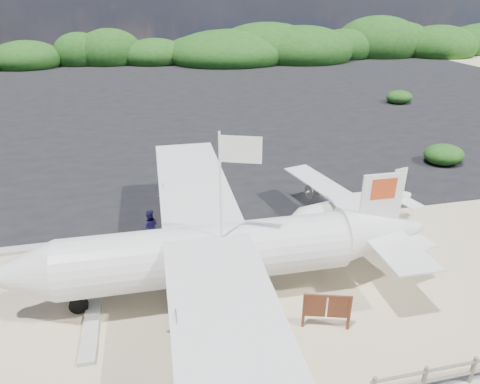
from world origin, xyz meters
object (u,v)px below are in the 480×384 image
object	(u,v)px
aircraft_large	(361,101)
crew_a	(100,274)
baggage_cart	(214,322)
aircraft_small	(34,111)
signboard	(325,327)
crew_c	(199,278)
crew_b	(150,227)
flagpole	(223,304)

from	to	relation	value
aircraft_large	crew_a	bearing A→B (deg)	48.65
baggage_cart	aircraft_small	xyz separation A→B (m)	(-11.49, 30.72, 0.00)
signboard	crew_c	size ratio (longest dim) A/B	0.87
crew_b	flagpole	bearing A→B (deg)	121.58
crew_a	crew_c	world-z (taller)	crew_c
crew_c	aircraft_large	distance (m)	32.86
aircraft_small	flagpole	bearing A→B (deg)	99.41
signboard	aircraft_large	distance (m)	32.71
flagpole	crew_b	distance (m)	5.26
crew_c	baggage_cart	bearing A→B (deg)	87.97
flagpole	aircraft_small	bearing A→B (deg)	111.81
crew_a	crew_c	distance (m)	3.59
flagpole	aircraft_large	size ratio (longest dim) A/B	0.35
signboard	crew_a	world-z (taller)	crew_a
flagpole	crew_b	size ratio (longest dim) A/B	4.03
aircraft_large	aircraft_small	xyz separation A→B (m)	(-30.87, 3.16, 0.00)
signboard	crew_c	distance (m)	4.51
baggage_cart	crew_b	xyz separation A→B (m)	(-1.83, 5.51, 0.78)
flagpole	crew_a	size ratio (longest dim) A/B	3.83
aircraft_large	aircraft_small	distance (m)	31.04
crew_c	aircraft_small	bearing A→B (deg)	-83.72
crew_a	crew_b	world-z (taller)	crew_a
flagpole	crew_b	world-z (taller)	flagpole
baggage_cart	aircraft_large	bearing A→B (deg)	65.10
crew_a	aircraft_small	world-z (taller)	crew_a
flagpole	crew_c	xyz separation A→B (m)	(-0.74, 0.39, 0.94)
aircraft_large	aircraft_small	size ratio (longest dim) A/B	2.50
crew_b	crew_c	world-z (taller)	crew_c
signboard	crew_c	bearing A→B (deg)	166.28
crew_b	aircraft_large	bearing A→B (deg)	-128.55
aircraft_large	baggage_cart	bearing A→B (deg)	56.02
crew_b	baggage_cart	bearing A→B (deg)	113.77
crew_a	crew_b	bearing A→B (deg)	-140.95
baggage_cart	crew_b	distance (m)	5.86
crew_c	aircraft_small	distance (m)	31.56
flagpole	signboard	distance (m)	3.57
baggage_cart	flagpole	size ratio (longest dim) A/B	0.38
baggage_cart	crew_b	world-z (taller)	crew_b
signboard	baggage_cart	bearing A→B (deg)	-179.24
signboard	crew_a	size ratio (longest dim) A/B	1.00
flagpole	signboard	world-z (taller)	flagpole
baggage_cart	aircraft_small	bearing A→B (deg)	120.74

